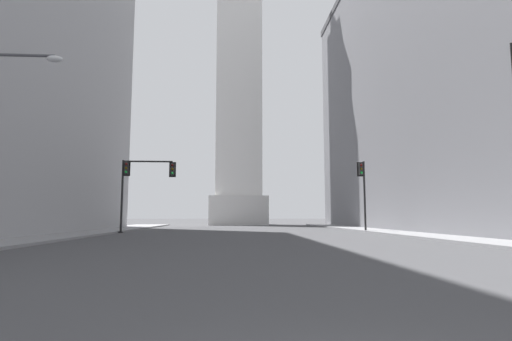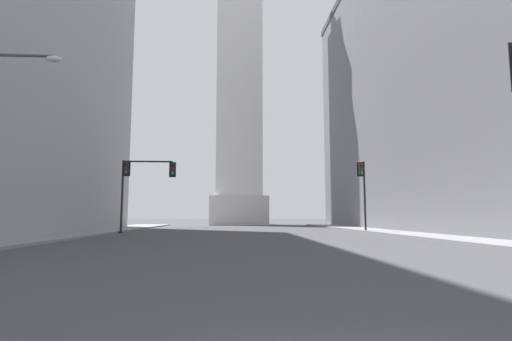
% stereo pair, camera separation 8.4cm
% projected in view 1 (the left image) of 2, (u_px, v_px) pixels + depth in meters
% --- Properties ---
extents(sidewalk_left, '(5.00, 75.34, 0.15)m').
position_uv_depth(sidewalk_left, '(29.00, 239.00, 23.65)').
color(sidewalk_left, gray).
rests_on(sidewalk_left, ground_plane).
extents(sidewalk_right, '(5.00, 75.34, 0.15)m').
position_uv_depth(sidewalk_right, '(455.00, 237.00, 25.23)').
color(sidewalk_right, gray).
rests_on(sidewalk_right, ground_plane).
extents(building_right, '(22.66, 56.05, 32.32)m').
position_uv_depth(building_right, '(504.00, 62.00, 38.40)').
color(building_right, slate).
rests_on(building_right, ground_plane).
extents(obelisk, '(9.11, 9.11, 64.08)m').
position_uv_depth(obelisk, '(239.00, 42.00, 67.78)').
color(obelisk, silver).
rests_on(obelisk, ground_plane).
extents(traffic_light_mid_left, '(4.67, 0.52, 6.20)m').
position_uv_depth(traffic_light_mid_left, '(140.00, 177.00, 34.19)').
color(traffic_light_mid_left, black).
rests_on(traffic_light_mid_left, ground_plane).
extents(traffic_light_mid_right, '(0.78, 0.51, 6.36)m').
position_uv_depth(traffic_light_mid_right, '(363.00, 185.00, 36.02)').
color(traffic_light_mid_right, black).
rests_on(traffic_light_mid_right, ground_plane).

